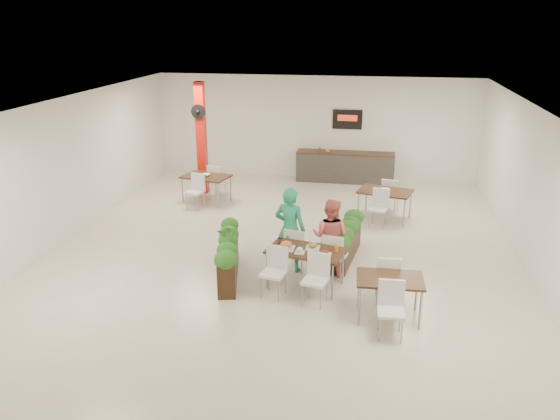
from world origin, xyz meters
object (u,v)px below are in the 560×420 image
object	(u,v)px
red_column	(201,137)
side_table_c	(390,285)
main_table	(305,255)
side_table_b	(385,195)
diner_woman	(330,237)
planter_left	(228,252)
service_counter	(345,166)
side_table_a	(206,180)
planter_right	(347,237)
diner_man	(290,230)

from	to	relation	value
red_column	side_table_c	xyz separation A→B (m)	(5.25, -6.30, -1.03)
main_table	side_table_b	xyz separation A→B (m)	(1.51, 4.03, 0.00)
diner_woman	planter_left	distance (m)	2.02
service_counter	side_table_a	world-z (taller)	service_counter
main_table	planter_right	size ratio (longest dim) A/B	1.01
diner_man	side_table_c	distance (m)	2.52
diner_woman	side_table_c	size ratio (longest dim) A/B	0.95
red_column	diner_woman	size ratio (longest dim) A/B	2.06
side_table_a	side_table_c	size ratio (longest dim) A/B	1.02
diner_woman	planter_left	size ratio (longest dim) A/B	0.77
main_table	diner_man	distance (m)	0.80
side_table_a	side_table_b	bearing A→B (deg)	7.69
planter_left	side_table_a	xyz separation A→B (m)	(-1.81, 4.41, 0.11)
side_table_c	planter_right	bearing A→B (deg)	107.56
red_column	planter_right	distance (m)	6.06
red_column	planter_right	world-z (taller)	red_column
side_table_a	side_table_b	world-z (taller)	same
red_column	planter_left	world-z (taller)	red_column
diner_woman	planter_right	distance (m)	0.84
main_table	side_table_c	xyz separation A→B (m)	(1.55, -0.93, -0.02)
service_counter	side_table_c	size ratio (longest dim) A/B	1.83
red_column	diner_man	distance (m)	5.81
main_table	planter_left	size ratio (longest dim) A/B	0.91
planter_right	side_table_c	bearing A→B (deg)	-70.07
diner_man	diner_woman	bearing A→B (deg)	-167.31
diner_man	diner_woman	size ratio (longest dim) A/B	1.13
red_column	side_table_a	distance (m)	1.34
red_column	main_table	world-z (taller)	red_column
planter_right	diner_man	bearing A→B (deg)	-146.44
side_table_b	side_table_c	distance (m)	4.96
red_column	main_table	size ratio (longest dim) A/B	1.73
planter_right	side_table_a	xyz separation A→B (m)	(-4.06, 3.18, 0.14)
red_column	diner_woman	xyz separation A→B (m)	(4.10, -4.72, -0.86)
diner_woman	side_table_b	distance (m)	3.55
side_table_a	diner_woman	bearing A→B (deg)	-32.16
main_table	side_table_a	world-z (taller)	same
red_column	main_table	distance (m)	6.60
service_counter	planter_right	world-z (taller)	service_counter
side_table_b	side_table_c	size ratio (longest dim) A/B	1.02
red_column	side_table_a	size ratio (longest dim) A/B	1.91
side_table_c	planter_left	bearing A→B (deg)	158.29
planter_left	red_column	bearing A→B (deg)	112.51
planter_left	planter_right	size ratio (longest dim) A/B	1.11
red_column	side_table_c	world-z (taller)	red_column
main_table	side_table_b	size ratio (longest dim) A/B	1.10
main_table	side_table_c	bearing A→B (deg)	-30.87
planter_left	main_table	bearing A→B (deg)	-5.77
side_table_c	red_column	bearing A→B (deg)	127.41
diner_woman	side_table_b	xyz separation A→B (m)	(1.09, 3.38, -0.14)
diner_woman	side_table_c	world-z (taller)	diner_woman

